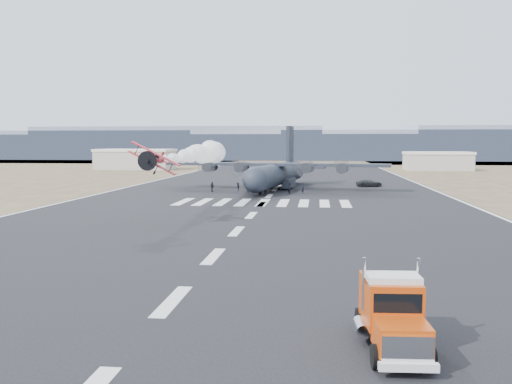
% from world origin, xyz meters
% --- Properties ---
extents(ground, '(500.00, 500.00, 0.00)m').
position_xyz_m(ground, '(0.00, 0.00, 0.00)').
color(ground, black).
rests_on(ground, ground).
extents(scrub_far, '(500.00, 80.00, 0.00)m').
position_xyz_m(scrub_far, '(0.00, 230.00, 0.00)').
color(scrub_far, brown).
rests_on(scrub_far, ground).
extents(runway_markings, '(60.00, 260.00, 0.01)m').
position_xyz_m(runway_markings, '(0.00, 60.00, 0.01)').
color(runway_markings, silver).
rests_on(runway_markings, ground).
extents(ridge_seg_b, '(150.00, 50.00, 15.00)m').
position_xyz_m(ridge_seg_b, '(-130.00, 260.00, 7.50)').
color(ridge_seg_b, gray).
rests_on(ridge_seg_b, ground).
extents(ridge_seg_c, '(150.00, 50.00, 17.00)m').
position_xyz_m(ridge_seg_c, '(-65.00, 260.00, 8.50)').
color(ridge_seg_c, gray).
rests_on(ridge_seg_c, ground).
extents(ridge_seg_d, '(150.00, 50.00, 13.00)m').
position_xyz_m(ridge_seg_d, '(0.00, 260.00, 6.50)').
color(ridge_seg_d, gray).
rests_on(ridge_seg_d, ground).
extents(ridge_seg_e, '(150.00, 50.00, 15.00)m').
position_xyz_m(ridge_seg_e, '(65.00, 260.00, 7.50)').
color(ridge_seg_e, gray).
rests_on(ridge_seg_e, ground).
extents(hangar_left, '(24.50, 14.50, 6.70)m').
position_xyz_m(hangar_left, '(-52.00, 145.00, 3.41)').
color(hangar_left, '#A7A195').
rests_on(hangar_left, ground).
extents(hangar_right, '(20.50, 12.50, 5.90)m').
position_xyz_m(hangar_right, '(46.00, 150.00, 3.01)').
color(hangar_right, '#A7A195').
rests_on(hangar_right, ground).
extents(semi_truck, '(2.75, 7.22, 3.21)m').
position_xyz_m(semi_truck, '(11.20, -5.59, 1.58)').
color(semi_truck, black).
rests_on(semi_truck, ground).
extents(aerobatic_biplane, '(5.28, 5.19, 3.74)m').
position_xyz_m(aerobatic_biplane, '(-9.58, 27.91, 6.98)').
color(aerobatic_biplane, red).
extents(smoke_trail, '(3.67, 33.77, 3.67)m').
position_xyz_m(smoke_trail, '(-9.68, 55.33, 7.23)').
color(smoke_trail, white).
extents(transport_aircraft, '(42.46, 34.82, 12.26)m').
position_xyz_m(transport_aircraft, '(0.28, 74.24, 3.16)').
color(transport_aircraft, '#222733').
rests_on(transport_aircraft, ground).
extents(support_vehicle, '(5.57, 3.87, 1.41)m').
position_xyz_m(support_vehicle, '(18.30, 81.36, 0.71)').
color(support_vehicle, black).
rests_on(support_vehicle, ground).
extents(crew_a, '(0.81, 0.86, 1.87)m').
position_xyz_m(crew_a, '(5.43, 65.25, 0.93)').
color(crew_a, black).
rests_on(crew_a, ground).
extents(crew_b, '(0.79, 1.00, 1.80)m').
position_xyz_m(crew_b, '(-2.98, 66.59, 0.90)').
color(crew_b, black).
rests_on(crew_b, ground).
extents(crew_c, '(0.82, 1.11, 1.56)m').
position_xyz_m(crew_c, '(-6.54, 68.80, 0.78)').
color(crew_c, black).
rests_on(crew_c, ground).
extents(crew_d, '(1.13, 1.08, 1.77)m').
position_xyz_m(crew_d, '(-10.90, 66.83, 0.88)').
color(crew_d, black).
rests_on(crew_d, ground).
extents(crew_e, '(0.68, 0.98, 1.86)m').
position_xyz_m(crew_e, '(-4.15, 68.44, 0.93)').
color(crew_e, black).
rests_on(crew_e, ground).
extents(crew_f, '(1.22, 1.49, 1.59)m').
position_xyz_m(crew_f, '(-0.96, 63.86, 0.80)').
color(crew_f, black).
rests_on(crew_f, ground).
extents(crew_g, '(0.79, 0.72, 1.75)m').
position_xyz_m(crew_g, '(-4.14, 65.00, 0.87)').
color(crew_g, black).
rests_on(crew_g, ground).
extents(crew_h, '(0.91, 1.06, 1.85)m').
position_xyz_m(crew_h, '(3.16, 64.97, 0.93)').
color(crew_h, black).
rests_on(crew_h, ground).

